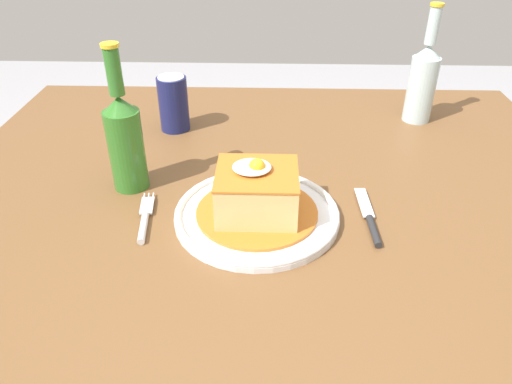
{
  "coord_description": "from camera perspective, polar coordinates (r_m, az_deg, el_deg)",
  "views": [
    {
      "loc": [
        0.0,
        -0.8,
        1.23
      ],
      "look_at": [
        -0.02,
        -0.11,
        0.78
      ],
      "focal_mm": 33.9,
      "sensor_mm": 36.0,
      "label": 1
    }
  ],
  "objects": [
    {
      "name": "sandwich_meal",
      "position": [
        0.79,
        -0.06,
        -0.26
      ],
      "size": [
        0.2,
        0.2,
        0.1
      ],
      "color": "#C66B23",
      "rests_on": "main_plate"
    },
    {
      "name": "dining_table",
      "position": [
        0.99,
        1.33,
        -3.44
      ],
      "size": [
        1.25,
        0.96,
        0.74
      ],
      "color": "brown",
      "rests_on": "ground_plane"
    },
    {
      "name": "fork",
      "position": [
        0.83,
        -13.16,
        -3.27
      ],
      "size": [
        0.03,
        0.14,
        0.01
      ],
      "color": "silver",
      "rests_on": "dining_table"
    },
    {
      "name": "soda_can",
      "position": [
        1.12,
        -9.83,
        10.25
      ],
      "size": [
        0.07,
        0.07,
        0.12
      ],
      "color": "#191E51",
      "rests_on": "dining_table"
    },
    {
      "name": "beer_bottle_clear",
      "position": [
        1.2,
        18.98,
        12.45
      ],
      "size": [
        0.06,
        0.06,
        0.27
      ],
      "color": "#ADC6CC",
      "rests_on": "dining_table"
    },
    {
      "name": "main_plate",
      "position": [
        0.81,
        -0.04,
        -2.59
      ],
      "size": [
        0.28,
        0.28,
        0.02
      ],
      "color": "white",
      "rests_on": "dining_table"
    },
    {
      "name": "beer_bottle_green",
      "position": [
        0.89,
        -15.37,
        6.18
      ],
      "size": [
        0.06,
        0.06,
        0.27
      ],
      "color": "#2D6B23",
      "rests_on": "dining_table"
    },
    {
      "name": "knife",
      "position": [
        0.82,
        13.24,
        -3.5
      ],
      "size": [
        0.02,
        0.17,
        0.01
      ],
      "color": "#262628",
      "rests_on": "dining_table"
    }
  ]
}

